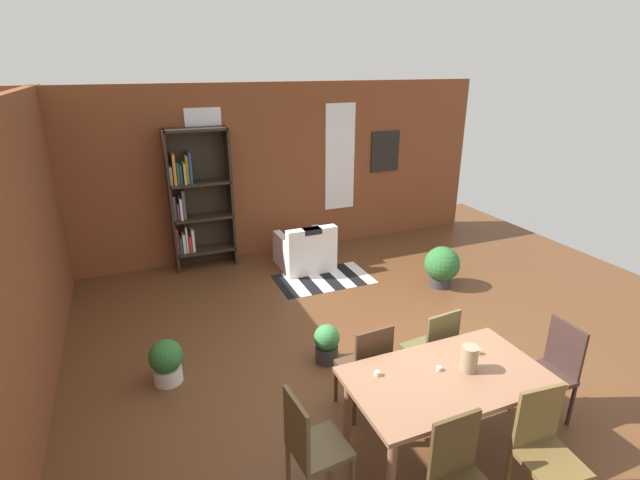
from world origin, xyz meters
name	(u,v)px	position (x,y,z in m)	size (l,w,h in m)	color
ground_plane	(385,367)	(0.00, 0.00, 0.00)	(9.71, 9.71, 0.00)	brown
back_wall_brick	(276,170)	(0.00, 3.79, 1.41)	(7.56, 0.12, 2.82)	brown
window_pane_0	(207,168)	(-1.15, 3.72, 1.55)	(0.55, 0.02, 1.84)	white
window_pane_1	(340,158)	(1.15, 3.72, 1.55)	(0.55, 0.02, 1.84)	white
dining_table	(446,386)	(-0.17, -1.21, 0.68)	(1.60, 0.91, 0.77)	#8C6046
vase_on_table	(469,358)	(0.03, -1.21, 0.88)	(0.14, 0.14, 0.22)	#998466
tealight_candle_0	(439,369)	(-0.19, -1.13, 0.79)	(0.04, 0.04, 0.03)	silver
tealight_candle_1	(377,373)	(-0.69, -1.00, 0.79)	(0.04, 0.04, 0.04)	silver
tealight_candle_2	(478,352)	(0.25, -1.06, 0.80)	(0.04, 0.04, 0.05)	silver
dining_chair_far_left	(367,366)	(-0.53, -0.53, 0.51)	(0.42, 0.42, 0.95)	#483120
dining_chair_head_left	(311,445)	(-1.34, -1.22, 0.51)	(0.44, 0.44, 0.95)	brown
dining_chair_far_right	(433,349)	(0.20, -0.53, 0.51)	(0.44, 0.44, 0.95)	brown
dining_chair_near_right	(545,448)	(0.20, -1.89, 0.51)	(0.44, 0.44, 0.95)	brown
dining_chair_near_left	(462,480)	(-0.53, -1.89, 0.51)	(0.41, 0.41, 0.95)	#4A381D
dining_chair_head_right	(552,369)	(1.00, -1.21, 0.51)	(0.40, 0.40, 0.95)	#392622
bookshelf_tall	(196,199)	(-1.39, 3.53, 1.12)	(0.95, 0.34, 2.20)	#2D2319
armchair_white	(305,251)	(0.15, 2.84, 0.28)	(0.82, 0.82, 0.75)	white
potted_plant_by_shelf	(442,265)	(1.75, 1.43, 0.33)	(0.51, 0.51, 0.61)	#333338
potted_plant_corner	(327,343)	(-0.54, 0.35, 0.23)	(0.29, 0.29, 0.44)	#333338
potted_plant_window	(166,361)	(-2.20, 0.65, 0.25)	(0.35, 0.35, 0.48)	silver
striped_rug	(324,279)	(0.24, 2.30, 0.00)	(1.44, 0.86, 0.01)	black
framed_picture	(385,151)	(2.04, 3.72, 1.60)	(0.56, 0.03, 0.72)	black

